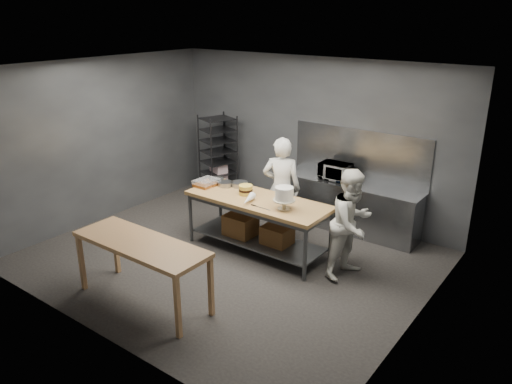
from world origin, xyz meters
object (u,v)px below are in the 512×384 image
Objects in this scene: layer_cake at (246,190)px; chef_right at (352,224)px; near_counter at (141,248)px; chef_behind at (281,188)px; microwave at (335,171)px; frosted_cake_stand at (284,195)px; speed_rack at (218,158)px; work_table at (257,218)px.

chef_right is at bearing 4.36° from layer_cake.
chef_behind is at bearing 83.51° from near_counter.
microwave is 1.79m from frosted_cake_stand.
near_counter is 1.11× the size of chef_behind.
speed_rack is 2.37m from chef_behind.
work_table is 0.77m from chef_behind.
speed_rack reaches higher than microwave.
near_counter is 3.92m from microwave.
frosted_cake_stand is at bearing -87.27° from microwave.
speed_rack is (-1.87, 3.75, 0.04)m from near_counter.
chef_right is (1.59, 0.18, 0.26)m from work_table.
microwave is at bearing 77.76° from near_counter.
chef_right is 1.87m from layer_cake.
frosted_cake_stand reaches higher than near_counter.
microwave is (2.70, 0.08, 0.19)m from speed_rack.
speed_rack is at bearing -178.30° from microwave.
speed_rack is at bearing 81.54° from chef_right.
layer_cake is at bearing -115.61° from microwave.
speed_rack reaches higher than layer_cake.
frosted_cake_stand is at bearing -31.50° from speed_rack.
chef_behind reaches higher than frosted_cake_stand.
chef_right is at bearing -20.36° from speed_rack.
speed_rack is (-2.18, 1.59, 0.28)m from work_table.
chef_right reaches higher than frosted_cake_stand.
speed_rack is 7.71× the size of layer_cake.
speed_rack is 4.03m from chef_right.
work_table reaches higher than near_counter.
work_table is 1.44× the size of chef_right.
speed_rack reaches higher than work_table.
chef_behind reaches higher than chef_right.
frosted_cake_stand reaches higher than layer_cake.
microwave is (-1.08, 1.48, 0.22)m from chef_right.
frosted_cake_stand is at bearing 102.75° from chef_behind.
microwave is 2.39× the size of layer_cake.
microwave is 1.52× the size of frosted_cake_stand.
frosted_cake_stand is at bearing -11.36° from work_table.
layer_cake is at bearing 170.54° from work_table.
work_table is at bearing -9.46° from layer_cake.
frosted_cake_stand is (0.09, -1.79, 0.10)m from microwave.
layer_cake is (-0.86, 0.16, -0.15)m from frosted_cake_stand.
work_table is at bearing -107.23° from microwave.
work_table is 0.50m from layer_cake.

